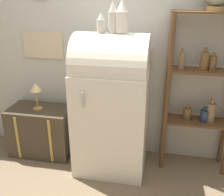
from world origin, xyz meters
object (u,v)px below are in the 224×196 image
vase_right (122,18)px  desk_lamp (36,90)px  vase_center (113,18)px  vase_left (101,23)px  suitcase_trunk (42,131)px  refrigerator (112,102)px

vase_right → desk_lamp: vase_right is taller
vase_center → desk_lamp: vase_center is taller
vase_left → vase_center: 0.12m
vase_left → desk_lamp: 1.09m
vase_left → desk_lamp: bearing=174.1°
suitcase_trunk → refrigerator: bearing=-5.3°
suitcase_trunk → vase_right: bearing=-4.8°
refrigerator → vase_left: (-0.10, -0.01, 0.81)m
vase_left → refrigerator: bearing=7.8°
refrigerator → vase_right: bearing=-0.5°
suitcase_trunk → desk_lamp: size_ratio=2.31×
refrigerator → suitcase_trunk: size_ratio=2.04×
vase_center → vase_right: vase_right is taller
suitcase_trunk → vase_left: vase_left is taller
refrigerator → suitcase_trunk: refrigerator is taller
vase_center → vase_right: 0.08m
suitcase_trunk → vase_center: bearing=-5.3°
vase_left → vase_center: bearing=6.0°
refrigerator → desk_lamp: 0.89m
vase_left → vase_right: size_ratio=0.62×
refrigerator → vase_center: (0.01, -0.00, 0.85)m
desk_lamp → vase_left: bearing=-5.9°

